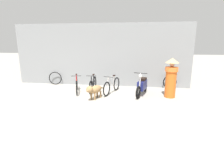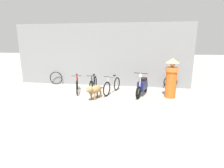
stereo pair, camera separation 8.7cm
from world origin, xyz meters
TOP-DOWN VIEW (x-y plane):
  - ground_plane at (0.00, 0.00)m, footprint 60.00×60.00m
  - shop_wall_back at (0.00, 3.45)m, footprint 9.53×0.20m
  - bicycle_0 at (-0.84, 1.92)m, footprint 0.64×1.65m
  - bicycle_1 at (-0.06, 2.03)m, footprint 0.46×1.64m
  - bicycle_2 at (0.87, 1.96)m, footprint 0.61×1.69m
  - motorcycle at (2.26, 1.88)m, footprint 0.66×1.75m
  - stray_dog at (0.28, 0.96)m, footprint 0.63×1.15m
  - person_in_robes at (3.46, 1.70)m, footprint 0.79×0.79m
  - spare_tire_left at (3.70, 3.20)m, footprint 0.69×0.08m
  - spare_tire_right at (-2.55, 3.20)m, footprint 0.72×0.13m

SIDE VIEW (x-z plane):
  - ground_plane at x=0.00m, z-range 0.00..0.00m
  - spare_tire_left at x=3.70m, z-range 0.00..0.69m
  - bicycle_2 at x=0.87m, z-range -0.08..0.78m
  - bicycle_1 at x=-0.06m, z-range -0.08..0.78m
  - bicycle_0 at x=-0.84m, z-range -0.08..0.79m
  - spare_tire_right at x=-2.55m, z-range 0.00..0.72m
  - stray_dog at x=0.28m, z-range 0.09..0.73m
  - motorcycle at x=2.26m, z-range -0.11..0.95m
  - person_in_robes at x=3.46m, z-range 0.05..1.75m
  - shop_wall_back at x=0.00m, z-range 0.00..3.31m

